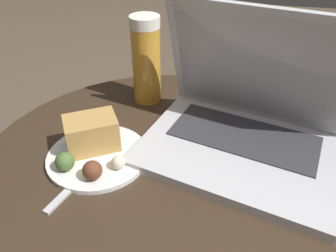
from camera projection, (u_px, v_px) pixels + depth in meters
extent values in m
cylinder|color=#515156|center=(167.00, 245.00, 0.74)|extent=(0.08, 0.08, 0.46)
cylinder|color=#38281C|center=(167.00, 167.00, 0.60)|extent=(0.71, 0.71, 0.02)
cube|color=silver|center=(238.00, 151.00, 0.61)|extent=(0.41, 0.34, 0.02)
cube|color=#333338|center=(244.00, 136.00, 0.63)|extent=(0.30, 0.19, 0.00)
cube|color=silver|center=(261.00, 69.00, 0.60)|extent=(0.36, 0.18, 0.25)
cube|color=silver|center=(260.00, 70.00, 0.60)|extent=(0.33, 0.16, 0.22)
cylinder|color=gold|center=(146.00, 66.00, 0.73)|extent=(0.06, 0.06, 0.17)
cylinder|color=white|center=(145.00, 22.00, 0.68)|extent=(0.06, 0.06, 0.02)
cylinder|color=white|center=(98.00, 156.00, 0.61)|extent=(0.19, 0.19, 0.01)
cube|color=tan|center=(92.00, 133.00, 0.61)|extent=(0.11, 0.10, 0.06)
sphere|color=brown|center=(92.00, 170.00, 0.54)|extent=(0.03, 0.03, 0.03)
sphere|color=#4C6B33|center=(65.00, 162.00, 0.56)|extent=(0.03, 0.03, 0.03)
sphere|color=beige|center=(118.00, 162.00, 0.57)|extent=(0.02, 0.02, 0.02)
cube|color=silver|center=(75.00, 184.00, 0.55)|extent=(0.05, 0.13, 0.01)
cube|color=silver|center=(108.00, 151.00, 0.62)|extent=(0.04, 0.06, 0.01)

